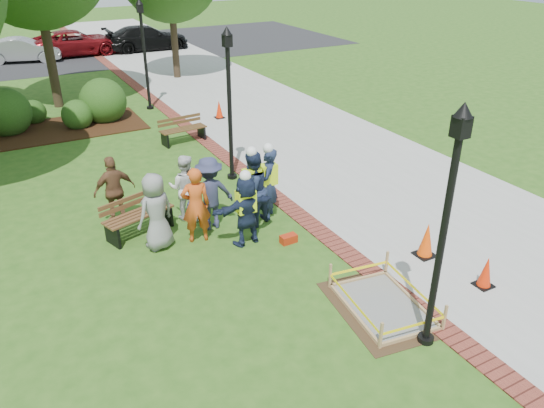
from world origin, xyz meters
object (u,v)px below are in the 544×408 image
cone_front (486,273)px  hivis_worker_c (252,187)px  lamp_near (446,215)px  wet_concrete_pad (384,297)px  bench_near (139,223)px  hivis_worker_a (246,208)px  hivis_worker_b (268,182)px

cone_front → hivis_worker_c: bearing=122.5°
lamp_near → hivis_worker_c: (-0.74, 5.20, -1.48)m
wet_concrete_pad → bench_near: bench_near is taller
lamp_near → hivis_worker_a: 4.92m
cone_front → hivis_worker_a: bearing=131.7°
lamp_near → hivis_worker_a: bearing=105.6°
bench_near → hivis_worker_a: 2.65m
hivis_worker_a → lamp_near: bearing=-74.4°
bench_near → lamp_near: bearing=-61.7°
cone_front → hivis_worker_b: bearing=116.8°
hivis_worker_b → hivis_worker_c: hivis_worker_c is taller
cone_front → wet_concrete_pad: bearing=168.9°
bench_near → hivis_worker_c: hivis_worker_c is taller
hivis_worker_c → hivis_worker_a: bearing=-125.7°
cone_front → hivis_worker_c: 5.43m
hivis_worker_a → wet_concrete_pad: bearing=-70.5°
bench_near → hivis_worker_b: (3.06, -0.72, 0.68)m
wet_concrete_pad → bench_near: size_ratio=1.42×
hivis_worker_b → hivis_worker_c: size_ratio=0.97×
bench_near → hivis_worker_b: 3.22m
wet_concrete_pad → hivis_worker_c: hivis_worker_c is taller
hivis_worker_c → wet_concrete_pad: bearing=-80.5°
cone_front → hivis_worker_b: size_ratio=0.35×
cone_front → hivis_worker_c: size_ratio=0.34×
lamp_near → cone_front: bearing=16.9°
lamp_near → hivis_worker_b: (-0.22, 5.37, -1.51)m
bench_near → hivis_worker_a: bearing=-38.2°
hivis_worker_b → hivis_worker_c: 0.55m
lamp_near → hivis_worker_c: 5.46m
wet_concrete_pad → bench_near: 5.95m
hivis_worker_c → bench_near: bearing=160.9°
bench_near → cone_front: size_ratio=2.56×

